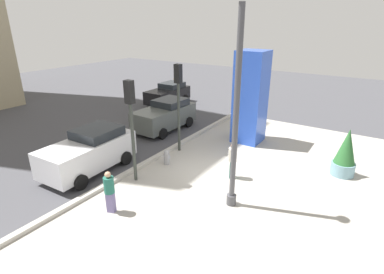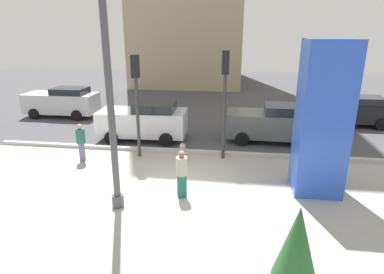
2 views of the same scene
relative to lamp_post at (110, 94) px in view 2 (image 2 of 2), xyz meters
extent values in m
plane|color=#47474C|center=(1.58, 5.72, -3.51)|extent=(60.00, 60.00, 0.00)
cube|color=#ADA89E|center=(1.58, -0.28, -3.51)|extent=(18.00, 10.00, 0.02)
cube|color=#B7B2A8|center=(1.58, 4.84, -3.43)|extent=(18.00, 0.24, 0.16)
cylinder|color=#4C4C51|center=(0.00, 0.00, -3.31)|extent=(0.36, 0.36, 0.40)
cylinder|color=#4C4C51|center=(0.00, 0.00, -0.07)|extent=(0.20, 0.20, 6.88)
cube|color=blue|center=(6.20, 2.03, -1.04)|extent=(1.50, 1.50, 4.95)
cone|color=#2D6B33|center=(4.73, -3.06, -2.15)|extent=(0.87, 0.87, 1.55)
cylinder|color=#99999E|center=(1.33, 4.02, -3.24)|extent=(0.26, 0.26, 0.55)
sphere|color=#99999E|center=(1.33, 4.02, -2.88)|extent=(0.24, 0.24, 0.24)
cylinder|color=#99999E|center=(1.50, 4.02, -3.21)|extent=(0.12, 0.10, 0.10)
cylinder|color=#333833|center=(-0.57, 4.22, -1.83)|extent=(0.14, 0.14, 3.36)
cube|color=black|center=(-0.57, 4.22, 0.30)|extent=(0.28, 0.32, 0.90)
sphere|color=red|center=(-0.57, 4.39, 0.57)|extent=(0.18, 0.18, 0.18)
cylinder|color=#333833|center=(2.99, 4.47, -1.75)|extent=(0.14, 0.14, 3.54)
cube|color=black|center=(2.99, 4.47, 0.47)|extent=(0.28, 0.32, 0.90)
sphere|color=yellow|center=(2.99, 4.64, 0.20)|extent=(0.18, 0.18, 0.18)
cube|color=#565B56|center=(5.12, 7.11, -2.68)|extent=(4.22, 2.00, 1.13)
cube|color=#1E2328|center=(5.74, 7.09, -1.91)|extent=(1.93, 1.70, 0.40)
cylinder|color=black|center=(3.80, 6.21, -3.19)|extent=(0.65, 0.24, 0.64)
cylinder|color=black|center=(3.86, 8.08, -3.19)|extent=(0.65, 0.24, 0.64)
cylinder|color=black|center=(6.38, 6.13, -3.19)|extent=(0.65, 0.24, 0.64)
cylinder|color=black|center=(6.44, 8.00, -3.19)|extent=(0.65, 0.24, 0.64)
cube|color=black|center=(10.01, 10.59, -2.75)|extent=(3.98, 1.75, 0.99)
cube|color=#1E2328|center=(10.61, 10.60, -2.05)|extent=(1.79, 1.53, 0.39)
cylinder|color=black|center=(8.79, 9.72, -3.19)|extent=(0.64, 0.22, 0.64)
cylinder|color=black|center=(8.78, 11.45, -3.19)|extent=(0.64, 0.22, 0.64)
cylinder|color=black|center=(11.25, 9.73, -3.19)|extent=(0.64, 0.22, 0.64)
cylinder|color=black|center=(11.24, 11.46, -3.19)|extent=(0.64, 0.22, 0.64)
cube|color=silver|center=(-1.07, 6.53, -2.66)|extent=(4.30, 2.05, 1.17)
cube|color=#1E2328|center=(-0.44, 6.56, -1.87)|extent=(1.97, 1.73, 0.41)
cylinder|color=black|center=(-2.34, 5.54, -3.19)|extent=(0.65, 0.25, 0.64)
cylinder|color=black|center=(-2.42, 7.42, -3.19)|extent=(0.65, 0.25, 0.64)
cylinder|color=black|center=(0.28, 5.65, -3.19)|extent=(0.65, 0.25, 0.64)
cylinder|color=black|center=(0.20, 7.53, -3.19)|extent=(0.65, 0.25, 0.64)
cube|color=silver|center=(-7.35, 10.19, -2.66)|extent=(4.43, 1.73, 1.17)
cube|color=#1E2328|center=(-6.68, 10.19, -1.88)|extent=(2.00, 1.52, 0.37)
cylinder|color=black|center=(-8.72, 9.33, -3.19)|extent=(0.64, 0.22, 0.64)
cylinder|color=black|center=(-8.72, 11.05, -3.19)|extent=(0.64, 0.22, 0.64)
cylinder|color=black|center=(-5.97, 9.33, -3.19)|extent=(0.64, 0.22, 0.64)
cylinder|color=black|center=(-5.97, 11.06, -3.19)|extent=(0.64, 0.22, 0.64)
cube|color=slate|center=(-2.75, 3.35, -3.12)|extent=(0.28, 0.33, 0.79)
cylinder|color=#236656|center=(-2.75, 3.35, -2.43)|extent=(0.46, 0.46, 0.59)
sphere|color=tan|center=(-2.75, 3.35, -2.02)|extent=(0.21, 0.21, 0.21)
cube|color=#236656|center=(1.84, 0.89, -3.12)|extent=(0.33, 0.29, 0.79)
cylinder|color=#B2AD9E|center=(1.84, 0.89, -2.43)|extent=(0.47, 0.47, 0.59)
sphere|color=#8C664C|center=(1.84, 0.89, -2.02)|extent=(0.21, 0.21, 0.21)
camera|label=1|loc=(-8.76, -3.99, 2.87)|focal=28.22mm
camera|label=2|loc=(3.50, -8.57, 1.68)|focal=30.78mm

